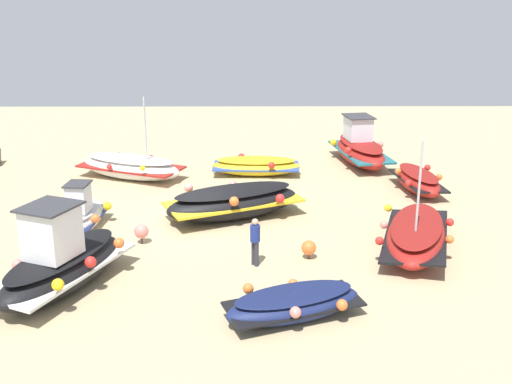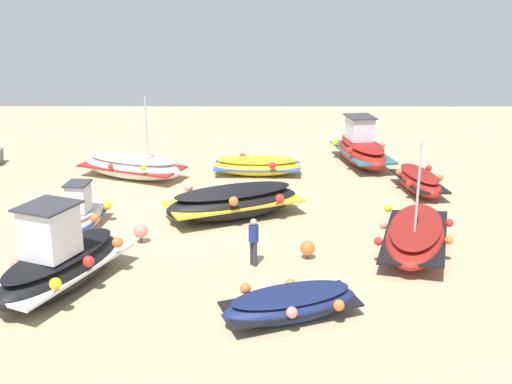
# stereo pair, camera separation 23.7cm
# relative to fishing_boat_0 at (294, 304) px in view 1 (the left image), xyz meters

# --- Properties ---
(ground_plane) EXTENTS (50.17, 50.17, 0.00)m
(ground_plane) POSITION_rel_fishing_boat_0_xyz_m (7.60, 3.45, -0.42)
(ground_plane) COLOR tan
(fishing_boat_0) EXTENTS (2.74, 4.15, 0.89)m
(fishing_boat_0) POSITION_rel_fishing_boat_0_xyz_m (0.00, 0.00, 0.00)
(fishing_boat_0) COLOR navy
(fishing_boat_0) RESTS_ON ground_plane
(fishing_boat_1) EXTENTS (5.51, 2.79, 2.40)m
(fishing_boat_1) POSITION_rel_fishing_boat_0_xyz_m (16.09, -4.35, 0.37)
(fishing_boat_1) COLOR maroon
(fishing_boat_1) RESTS_ON ground_plane
(fishing_boat_2) EXTENTS (5.74, 3.47, 4.10)m
(fishing_boat_2) POSITION_rel_fishing_boat_0_xyz_m (4.75, -4.46, 0.12)
(fishing_boat_2) COLOR maroon
(fishing_boat_2) RESTS_ON ground_plane
(fishing_boat_3) EXTENTS (2.21, 4.32, 0.91)m
(fishing_boat_3) POSITION_rel_fishing_boat_0_xyz_m (14.07, 0.96, 0.01)
(fishing_boat_3) COLOR gold
(fishing_boat_3) RESTS_ON ground_plane
(fishing_boat_4) EXTENTS (3.25, 1.80, 1.90)m
(fishing_boat_4) POSITION_rel_fishing_boat_0_xyz_m (6.79, 7.44, 0.16)
(fishing_boat_4) COLOR white
(fishing_boat_4) RESTS_ON ground_plane
(fishing_boat_5) EXTENTS (3.97, 1.99, 1.04)m
(fishing_boat_5) POSITION_rel_fishing_boat_0_xyz_m (11.35, -6.17, 0.09)
(fishing_boat_5) COLOR maroon
(fishing_boat_5) RESTS_ON ground_plane
(fishing_boat_6) EXTENTS (3.82, 5.49, 3.94)m
(fishing_boat_6) POSITION_rel_fishing_boat_0_xyz_m (13.52, 6.88, 0.14)
(fishing_boat_6) COLOR white
(fishing_boat_6) RESTS_ON ground_plane
(fishing_boat_7) EXTENTS (4.14, 5.80, 1.27)m
(fishing_boat_7) POSITION_rel_fishing_boat_0_xyz_m (8.03, 1.86, 0.23)
(fishing_boat_7) COLOR black
(fishing_boat_7) RESTS_ON ground_plane
(fishing_boat_8) EXTENTS (5.48, 3.68, 2.77)m
(fishing_boat_8) POSITION_rel_fishing_boat_0_xyz_m (1.77, 6.78, 0.44)
(fishing_boat_8) COLOR black
(fishing_boat_8) RESTS_ON ground_plane
(person_walking) EXTENTS (0.32, 0.32, 1.61)m
(person_walking) POSITION_rel_fishing_boat_0_xyz_m (3.48, 1.04, 0.50)
(person_walking) COLOR #2D2D38
(person_walking) RESTS_ON ground_plane
(mooring_buoy_0) EXTENTS (0.49, 0.49, 0.63)m
(mooring_buoy_0) POSITION_rel_fishing_boat_0_xyz_m (4.01, -0.74, -0.04)
(mooring_buoy_0) COLOR #3F3F42
(mooring_buoy_0) RESTS_ON ground_plane
(mooring_buoy_1) EXTENTS (0.51, 0.51, 0.71)m
(mooring_buoy_1) POSITION_rel_fishing_boat_0_xyz_m (5.37, 5.03, 0.03)
(mooring_buoy_1) COLOR #3F3F42
(mooring_buoy_1) RESTS_ON ground_plane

